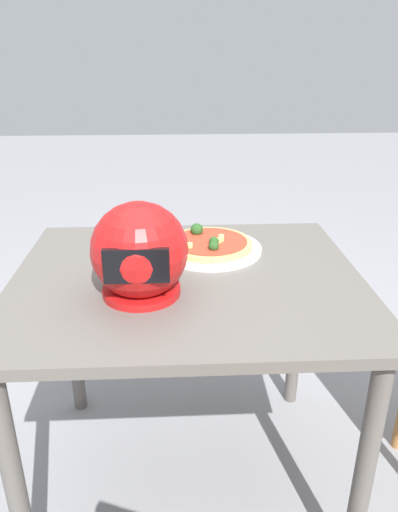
# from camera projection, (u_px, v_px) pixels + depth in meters

# --- Properties ---
(ground_plane) EXTENTS (14.00, 14.00, 0.00)m
(ground_plane) POSITION_uv_depth(u_px,v_px,m) (189.00, 472.00, 1.66)
(ground_plane) COLOR gray
(dining_table) EXTENTS (0.98, 0.83, 0.76)m
(dining_table) POSITION_uv_depth(u_px,v_px,m) (187.00, 307.00, 1.40)
(dining_table) COLOR #5B5651
(dining_table) RESTS_ON ground
(pizza_plate) EXTENTS (0.33, 0.33, 0.01)m
(pizza_plate) POSITION_uv_depth(u_px,v_px,m) (210.00, 249.00, 1.52)
(pizza_plate) COLOR white
(pizza_plate) RESTS_ON dining_table
(pizza) EXTENTS (0.27, 0.27, 0.05)m
(pizza) POSITION_uv_depth(u_px,v_px,m) (209.00, 243.00, 1.51)
(pizza) COLOR tan
(pizza) RESTS_ON pizza_plate
(motorcycle_helmet) EXTENTS (0.25, 0.25, 0.25)m
(motorcycle_helmet) POSITION_uv_depth(u_px,v_px,m) (140.00, 252.00, 1.21)
(motorcycle_helmet) COLOR #B21414
(motorcycle_helmet) RESTS_ON dining_table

